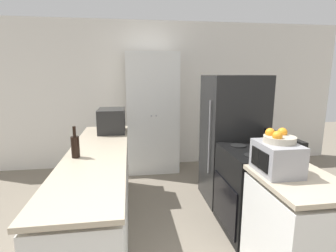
% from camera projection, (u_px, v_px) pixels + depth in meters
% --- Properties ---
extents(wall_back, '(7.00, 0.06, 2.60)m').
position_uv_depth(wall_back, '(155.00, 95.00, 4.79)').
color(wall_back, silver).
rests_on(wall_back, ground_plane).
extents(counter_left, '(0.60, 2.64, 0.91)m').
position_uv_depth(counter_left, '(99.00, 194.00, 2.77)').
color(counter_left, silver).
rests_on(counter_left, ground_plane).
extents(counter_right, '(0.60, 0.75, 0.91)m').
position_uv_depth(counter_right, '(296.00, 235.00, 2.08)').
color(counter_right, silver).
rests_on(counter_right, ground_plane).
extents(pantry_cabinet, '(0.87, 0.57, 2.04)m').
position_uv_depth(pantry_cabinet, '(152.00, 113.00, 4.53)').
color(pantry_cabinet, white).
rests_on(pantry_cabinet, ground_plane).
extents(stove, '(0.66, 0.74, 1.07)m').
position_uv_depth(stove, '(254.00, 190.00, 2.82)').
color(stove, black).
rests_on(stove, ground_plane).
extents(refrigerator, '(0.74, 0.68, 1.67)m').
position_uv_depth(refrigerator, '(232.00, 139.00, 3.47)').
color(refrigerator, black).
rests_on(refrigerator, ground_plane).
extents(microwave, '(0.36, 0.47, 0.32)m').
position_uv_depth(microwave, '(112.00, 121.00, 3.55)').
color(microwave, black).
rests_on(microwave, counter_left).
extents(wine_bottle, '(0.08, 0.08, 0.30)m').
position_uv_depth(wine_bottle, '(75.00, 146.00, 2.48)').
color(wine_bottle, black).
rests_on(wine_bottle, counter_left).
extents(toaster_oven, '(0.30, 0.37, 0.25)m').
position_uv_depth(toaster_oven, '(277.00, 158.00, 2.09)').
color(toaster_oven, '#939399').
rests_on(toaster_oven, counter_right).
extents(fruit_bowl, '(0.25, 0.25, 0.11)m').
position_uv_depth(fruit_bowl, '(279.00, 138.00, 2.08)').
color(fruit_bowl, '#B2A893').
rests_on(fruit_bowl, toaster_oven).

